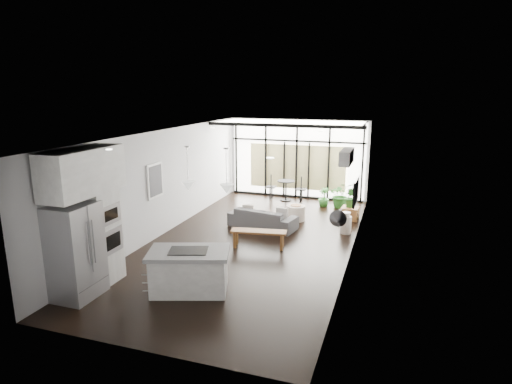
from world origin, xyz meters
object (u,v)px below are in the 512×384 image
Objects in this scene: fridge at (76,251)px; milk_can at (346,223)px; pouf at (296,213)px; console_bench at (259,239)px; island at (189,271)px; sofa at (263,215)px; tv at (356,191)px.

milk_can is (4.36, 5.27, -0.60)m from fridge.
pouf is 1.74m from milk_can.
pouf is (0.35, 2.51, 0.00)m from console_bench.
island is at bearing -119.08° from milk_can.
tv is at bearing -173.17° from sofa.
fridge is at bearing -133.58° from tv.
pouf is at bearing 72.86° from console_bench.
pouf is (0.90, 5.18, -0.19)m from island.
tv reaches higher than island.
island is 2.73m from console_bench.
tv is at bearing -32.69° from pouf.
fridge is 1.64× the size of tv.
fridge is at bearing 78.39° from sofa.
pouf is at bearing -115.34° from sofa.
sofa is 3.20× the size of milk_can.
tv is at bearing -58.60° from milk_can.
sofa is at bearing 69.23° from island.
island is 2.13m from fridge.
milk_can is (2.29, 0.25, -0.08)m from sofa.
console_bench is at bearing -148.38° from tv.
fridge is 3.00× the size of milk_can.
milk_can is (2.46, 4.43, -0.12)m from island.
milk_can is at bearing 121.40° from tv.
sofa reaches higher than console_bench.
console_bench is (0.54, 2.66, -0.20)m from island.
milk_can is 0.55× the size of tv.
tv reaches higher than console_bench.
tv is at bearing 22.45° from console_bench.
island is 4.18m from sofa.
fridge reaches higher than island.
milk_can reaches higher than console_bench.
milk_can is at bearing -163.08° from sofa.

